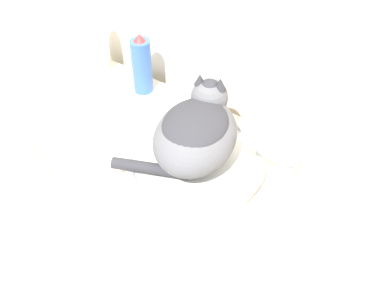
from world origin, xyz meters
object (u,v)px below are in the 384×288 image
spray_bottle_trigger (142,65)px  cream_tube (31,156)px  cat (196,130)px  faucet (282,161)px  lotion_bottle_white (97,42)px

spray_bottle_trigger → cream_tube: 0.40m
cat → faucet: 0.21m
lotion_bottle_white → cream_tube: size_ratio=1.33×
cream_tube → spray_bottle_trigger: bearing=84.0°
faucet → cream_tube: 0.62m
faucet → cream_tube: size_ratio=0.96×
faucet → lotion_bottle_white: lotion_bottle_white is taller
cat → faucet: (0.19, 0.07, -0.05)m
lotion_bottle_white → spray_bottle_trigger: size_ratio=1.06×
spray_bottle_trigger → cream_tube: spray_bottle_trigger is taller
faucet → spray_bottle_trigger: spray_bottle_trigger is taller
cat → faucet: cat is taller
cat → faucet: bearing=-85.6°
cat → lotion_bottle_white: cat is taller
spray_bottle_trigger → cream_tube: size_ratio=1.25×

